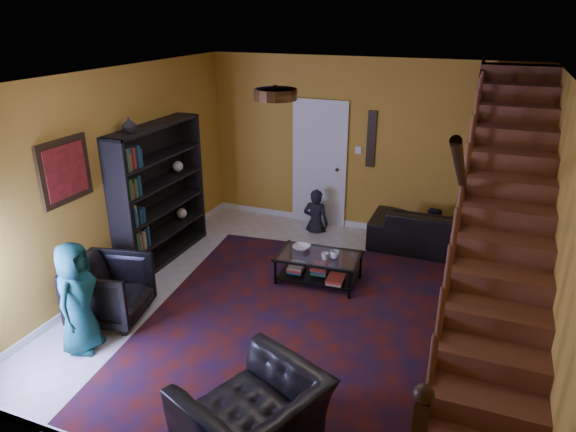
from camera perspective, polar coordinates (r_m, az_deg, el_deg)
name	(u,v)px	position (r m, az deg, el deg)	size (l,w,h in m)	color
floor	(302,308)	(6.50, 1.60, -10.19)	(5.50, 5.50, 0.00)	beige
room	(251,245)	(8.01, -4.10, -3.26)	(5.50, 5.50, 5.50)	#C58B2B
staircase	(502,230)	(5.58, 22.70, -1.49)	(0.95, 5.02, 3.18)	brown
bookshelf	(160,196)	(7.60, -14.01, 2.15)	(0.35, 1.80, 2.00)	black
door	(319,166)	(8.65, 3.51, 5.61)	(0.82, 0.05, 2.05)	silver
framed_picture	(65,171)	(6.39, -23.54, 4.61)	(0.04, 0.74, 0.74)	maroon
wall_hanging	(371,139)	(8.31, 9.24, 8.43)	(0.14, 0.03, 0.90)	black
ceiling_fixture	(275,94)	(4.81, -1.41, 13.38)	(0.40, 0.40, 0.10)	#3F2814
rug	(313,329)	(6.11, 2.75, -12.38)	(3.89, 4.44, 0.02)	#45130C
sofa	(448,232)	(8.11, 17.35, -1.71)	(2.30, 0.90, 0.67)	black
armchair_left	(110,290)	(6.48, -19.16, -7.78)	(0.81, 0.83, 0.75)	black
armchair_right	(253,419)	(4.51, -3.96, -21.56)	(1.09, 0.95, 0.71)	black
person_adult_a	(316,223)	(8.59, 3.10, -0.76)	(0.43, 0.28, 1.18)	black
person_adult_b	(430,242)	(8.26, 15.45, -2.76)	(0.55, 0.43, 1.12)	black
person_child	(77,298)	(5.92, -22.39, -8.39)	(0.62, 0.40, 1.26)	#165553
coffee_table	(318,267)	(6.95, 3.40, -5.68)	(1.12, 0.70, 0.41)	black
cup_a	(335,255)	(6.78, 5.22, -4.32)	(0.13, 0.13, 0.10)	#999999
cup_b	(325,256)	(6.74, 4.13, -4.49)	(0.10, 0.10, 0.09)	#999999
bowl	(302,247)	(7.01, 1.52, -3.51)	(0.23, 0.23, 0.06)	#999999
vase	(129,125)	(6.92, -17.25, 9.65)	(0.18, 0.18, 0.19)	#999999
popcorn_bucket	(147,284)	(7.07, -15.39, -7.26)	(0.13, 0.13, 0.15)	red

